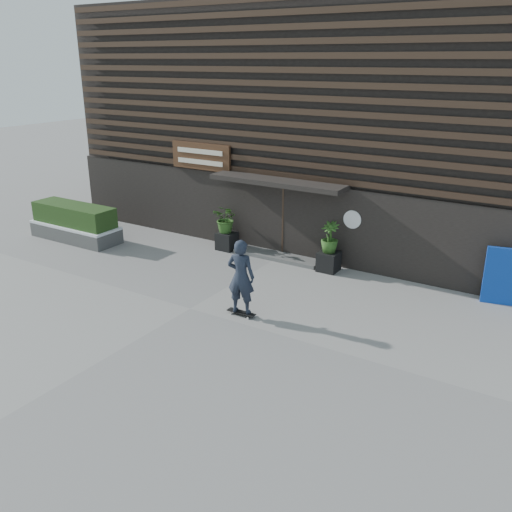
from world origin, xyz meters
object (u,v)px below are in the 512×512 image
Objects in this scene: planter_pot_right at (329,261)px; skateboarder at (241,277)px; raised_bed at (76,233)px; planter_pot_left at (227,241)px.

skateboarder is at bearing -97.83° from planter_pot_right.
skateboarder reaches higher than raised_bed.
planter_pot_right is 4.13m from skateboarder.
planter_pot_left is at bearing 128.93° from skateboarder.
raised_bed is 8.76m from skateboarder.
skateboarder reaches higher than planter_pot_right.
planter_pot_left is 5.22m from skateboarder.
planter_pot_left is 3.80m from planter_pot_right.
skateboarder is at bearing -13.49° from raised_bed.
planter_pot_right is at bearing 82.17° from skateboarder.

